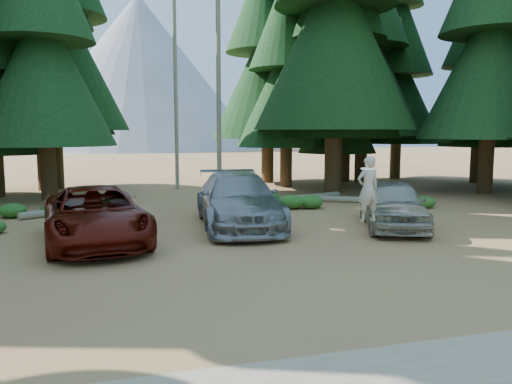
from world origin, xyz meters
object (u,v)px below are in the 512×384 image
(red_pickup, at_px, (95,215))
(log_mid, at_px, (341,199))
(silver_minivan_center, at_px, (238,200))
(frisbee_player, at_px, (368,189))
(log_right, at_px, (301,198))
(log_left, at_px, (71,210))
(silver_minivan_right, at_px, (393,204))

(red_pickup, distance_m, log_mid, 11.40)
(silver_minivan_center, xyz_separation_m, log_mid, (5.60, 4.25, -0.72))
(frisbee_player, bearing_deg, silver_minivan_center, -53.49)
(log_right, bearing_deg, log_mid, -45.81)
(log_left, bearing_deg, frisbee_player, -72.71)
(silver_minivan_center, bearing_deg, log_right, 56.19)
(log_left, height_order, log_mid, log_mid)
(log_left, xyz_separation_m, log_mid, (11.02, 0.18, 0.00))
(red_pickup, xyz_separation_m, frisbee_player, (7.13, -2.02, 0.73))
(silver_minivan_center, bearing_deg, red_pickup, -157.82)
(red_pickup, xyz_separation_m, silver_minivan_center, (4.32, 1.33, 0.08))
(silver_minivan_center, distance_m, silver_minivan_right, 4.92)
(silver_minivan_center, relative_size, frisbee_player, 3.32)
(red_pickup, height_order, silver_minivan_right, red_pickup)
(silver_minivan_right, bearing_deg, log_mid, 102.67)
(log_left, xyz_separation_m, log_right, (9.45, 0.93, 0.01))
(red_pickup, xyz_separation_m, log_right, (8.35, 6.33, -0.63))
(silver_minivan_center, xyz_separation_m, log_left, (-5.42, 4.07, -0.72))
(silver_minivan_right, bearing_deg, frisbee_player, -114.06)
(silver_minivan_right, distance_m, log_mid, 5.91)
(red_pickup, distance_m, log_left, 5.54)
(red_pickup, bearing_deg, log_left, 94.11)
(log_left, distance_m, log_mid, 11.02)
(silver_minivan_right, relative_size, frisbee_player, 2.52)
(silver_minivan_center, relative_size, log_left, 1.56)
(red_pickup, height_order, log_mid, red_pickup)
(frisbee_player, relative_size, log_right, 0.39)
(silver_minivan_right, xyz_separation_m, log_left, (-10.08, 5.62, -0.62))
(red_pickup, relative_size, frisbee_player, 3.14)
(frisbee_player, xyz_separation_m, log_left, (-8.23, 7.42, -1.37))
(silver_minivan_center, relative_size, log_mid, 1.77)
(red_pickup, bearing_deg, frisbee_player, -23.23)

